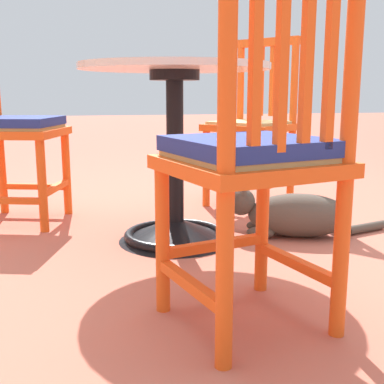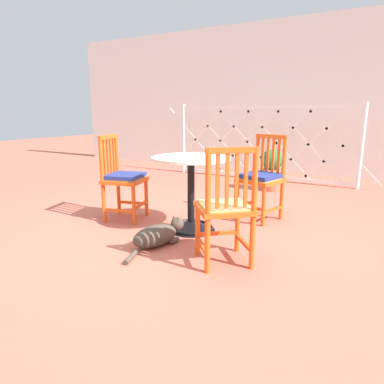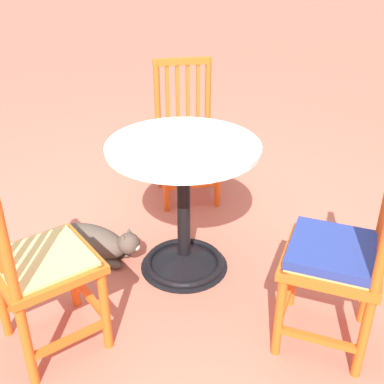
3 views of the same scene
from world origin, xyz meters
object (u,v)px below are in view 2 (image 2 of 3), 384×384
(orange_chair_by_planter, at_px, (225,209))
(tabby_cat, at_px, (159,235))
(orange_chair_facing_out, at_px, (261,179))
(cafe_table, at_px, (191,202))
(orange_chair_near_fence, at_px, (123,179))
(terracotta_planter, at_px, (272,169))

(orange_chair_by_planter, distance_m, tabby_cat, 0.73)
(orange_chair_by_planter, relative_size, orange_chair_facing_out, 1.00)
(cafe_table, relative_size, orange_chair_near_fence, 0.83)
(orange_chair_by_planter, distance_m, terracotta_planter, 2.72)
(orange_chair_near_fence, relative_size, terracotta_planter, 1.47)
(tabby_cat, bearing_deg, cafe_table, 84.74)
(orange_chair_near_fence, xyz_separation_m, tabby_cat, (0.76, -0.45, -0.35))
(orange_chair_near_fence, xyz_separation_m, terracotta_planter, (0.99, 2.18, -0.12))
(cafe_table, relative_size, terracotta_planter, 1.23)
(cafe_table, bearing_deg, terracotta_planter, 85.13)
(cafe_table, height_order, orange_chair_near_fence, orange_chair_near_fence)
(orange_chair_facing_out, bearing_deg, tabby_cat, -114.22)
(orange_chair_by_planter, height_order, terracotta_planter, orange_chair_by_planter)
(orange_chair_facing_out, distance_m, tabby_cat, 1.34)
(orange_chair_facing_out, xyz_separation_m, terracotta_planter, (-0.30, 1.45, -0.12))
(tabby_cat, xyz_separation_m, terracotta_planter, (0.23, 2.64, 0.23))
(cafe_table, height_order, tabby_cat, cafe_table)
(orange_chair_facing_out, bearing_deg, terracotta_planter, 101.83)
(orange_chair_by_planter, height_order, tabby_cat, orange_chair_by_planter)
(cafe_table, distance_m, orange_chair_near_fence, 0.83)
(cafe_table, bearing_deg, orange_chair_facing_out, 54.60)
(orange_chair_by_planter, relative_size, orange_chair_near_fence, 1.00)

